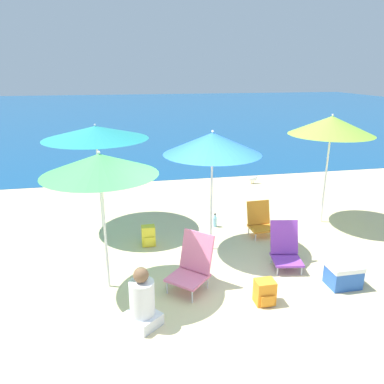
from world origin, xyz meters
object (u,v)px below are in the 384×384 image
at_px(beach_umbrella_lime, 332,126).
at_px(water_bottle, 215,222).
at_px(person_seated_near, 142,302).
at_px(beach_chair_pink, 193,264).
at_px(seagull, 253,179).
at_px(beach_umbrella_green, 100,165).
at_px(backpack_yellow, 148,236).
at_px(beach_chair_purple, 285,248).
at_px(backpack_orange, 265,292).
at_px(beach_chair_orange, 260,220).
at_px(beach_umbrella_teal, 96,133).
at_px(cooler_box, 343,275).
at_px(beach_umbrella_blue, 212,144).

bearing_deg(beach_umbrella_lime, water_bottle, 175.47).
bearing_deg(water_bottle, person_seated_near, -120.77).
height_order(beach_chair_pink, seagull, beach_chair_pink).
relative_size(beach_umbrella_green, backpack_yellow, 5.45).
bearing_deg(beach_chair_purple, backpack_orange, -117.93).
bearing_deg(beach_umbrella_green, person_seated_near, -66.18).
bearing_deg(person_seated_near, beach_chair_purple, -14.47).
xyz_separation_m(beach_chair_pink, water_bottle, (0.90, 2.12, -0.27)).
distance_m(beach_chair_orange, backpack_orange, 2.33).
distance_m(beach_chair_purple, backpack_orange, 1.20).
relative_size(beach_umbrella_green, water_bottle, 7.23).
bearing_deg(beach_umbrella_teal, person_seated_near, -80.03).
xyz_separation_m(beach_umbrella_green, beach_chair_purple, (2.85, 0.08, -1.56)).
relative_size(beach_umbrella_lime, beach_chair_pink, 2.76).
bearing_deg(cooler_box, beach_chair_orange, 105.33).
distance_m(beach_chair_pink, seagull, 5.62).
relative_size(beach_umbrella_teal, beach_umbrella_blue, 0.98).
relative_size(beach_chair_orange, person_seated_near, 0.81).
xyz_separation_m(beach_umbrella_blue, water_bottle, (0.33, 0.95, -1.82)).
distance_m(beach_umbrella_lime, water_bottle, 3.01).
xyz_separation_m(beach_chair_pink, cooler_box, (2.22, -0.42, -0.20)).
relative_size(person_seated_near, water_bottle, 2.83).
bearing_deg(beach_chair_purple, beach_chair_orange, 97.62).
distance_m(beach_umbrella_blue, cooler_box, 2.88).
bearing_deg(water_bottle, backpack_orange, -90.05).
relative_size(beach_umbrella_blue, backpack_orange, 6.21).
height_order(beach_umbrella_lime, beach_chair_purple, beach_umbrella_lime).
bearing_deg(beach_chair_pink, beach_chair_orange, 87.30).
relative_size(beach_chair_pink, beach_chair_purple, 1.12).
relative_size(beach_umbrella_green, person_seated_near, 2.56).
xyz_separation_m(backpack_yellow, seagull, (3.27, 3.37, -0.05)).
bearing_deg(beach_umbrella_lime, cooler_box, -112.52).
bearing_deg(backpack_yellow, beach_chair_orange, 1.66).
height_order(beach_chair_orange, cooler_box, beach_chair_orange).
xyz_separation_m(beach_umbrella_green, water_bottle, (2.13, 1.86, -1.77)).
distance_m(person_seated_near, seagull, 6.65).
bearing_deg(cooler_box, beach_umbrella_blue, 136.15).
bearing_deg(backpack_yellow, backpack_orange, -56.25).
relative_size(beach_umbrella_green, seagull, 7.71).
height_order(beach_chair_pink, person_seated_near, beach_chair_pink).
bearing_deg(backpack_orange, beach_chair_orange, 70.62).
xyz_separation_m(beach_umbrella_lime, beach_chair_purple, (-1.57, -1.60, -1.73)).
distance_m(beach_chair_purple, seagull, 4.70).
height_order(beach_umbrella_blue, cooler_box, beach_umbrella_blue).
xyz_separation_m(beach_chair_orange, cooler_box, (0.55, -2.01, -0.12)).
xyz_separation_m(person_seated_near, water_bottle, (1.70, 2.85, -0.21)).
bearing_deg(beach_umbrella_teal, beach_umbrella_green, -86.39).
bearing_deg(beach_chair_orange, beach_chair_pink, -138.74).
relative_size(beach_umbrella_lime, backpack_orange, 6.55).
xyz_separation_m(beach_umbrella_lime, cooler_box, (-0.98, -2.35, -1.87)).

